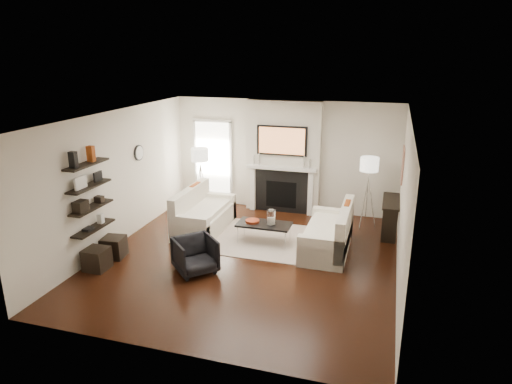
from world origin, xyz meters
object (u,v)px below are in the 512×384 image
(loveseat_left_base, at_px, (205,221))
(lamp_left_shade, at_px, (200,155))
(lamp_right_shade, at_px, (369,164))
(ottoman_near, at_px, (114,247))
(coffee_table, at_px, (264,224))
(armchair, at_px, (195,254))
(loveseat_right_base, at_px, (327,240))

(loveseat_left_base, distance_m, lamp_left_shade, 1.68)
(loveseat_left_base, relative_size, lamp_right_shade, 4.50)
(ottoman_near, bearing_deg, loveseat_left_base, 57.82)
(coffee_table, height_order, lamp_left_shade, lamp_left_shade)
(loveseat_left_base, xyz_separation_m, armchair, (0.63, -1.91, 0.14))
(loveseat_right_base, relative_size, coffee_table, 1.64)
(armchair, relative_size, lamp_right_shade, 1.75)
(loveseat_right_base, xyz_separation_m, ottoman_near, (-3.87, -1.47, -0.01))
(coffee_table, relative_size, ottoman_near, 2.75)
(coffee_table, distance_m, ottoman_near, 2.98)
(loveseat_right_base, distance_m, lamp_left_shade, 3.73)
(loveseat_right_base, distance_m, armchair, 2.65)
(coffee_table, bearing_deg, lamp_left_shade, 145.91)
(armchair, relative_size, ottoman_near, 1.75)
(lamp_left_shade, bearing_deg, armchair, -68.81)
(loveseat_left_base, xyz_separation_m, coffee_table, (1.45, -0.31, 0.19))
(coffee_table, distance_m, lamp_right_shade, 2.67)
(loveseat_right_base, bearing_deg, loveseat_left_base, 173.30)
(armchair, bearing_deg, ottoman_near, 130.75)
(loveseat_left_base, bearing_deg, lamp_right_shade, 19.48)
(lamp_left_shade, bearing_deg, loveseat_left_base, -63.50)
(loveseat_right_base, xyz_separation_m, lamp_right_shade, (0.65, 1.52, 1.24))
(lamp_right_shade, bearing_deg, coffee_table, -142.19)
(armchair, bearing_deg, lamp_left_shade, 65.73)
(armchair, bearing_deg, loveseat_right_base, -8.62)
(armchair, bearing_deg, lamp_right_shade, 2.87)
(loveseat_right_base, bearing_deg, lamp_right_shade, 66.91)
(coffee_table, relative_size, lamp_right_shade, 2.75)
(loveseat_left_base, relative_size, loveseat_right_base, 1.00)
(loveseat_left_base, distance_m, armchair, 2.01)
(loveseat_right_base, xyz_separation_m, armchair, (-2.12, -1.59, 0.14))
(armchair, relative_size, lamp_left_shade, 1.75)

